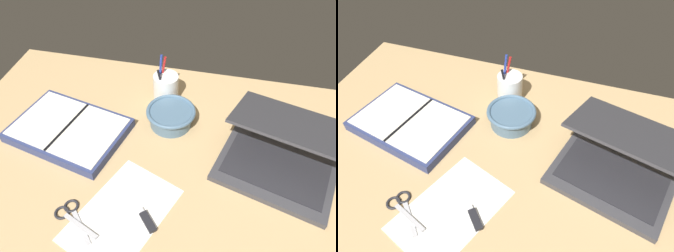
# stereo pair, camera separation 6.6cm
# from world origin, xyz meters

# --- Properties ---
(desk_top) EXTENTS (1.40, 1.00, 0.02)m
(desk_top) POSITION_xyz_m (0.00, 0.00, 0.01)
(desk_top) COLOR tan
(desk_top) RESTS_ON ground
(laptop) EXTENTS (0.38, 0.38, 0.16)m
(laptop) POSITION_xyz_m (0.30, 0.10, 0.07)
(laptop) COLOR #38383D
(laptop) RESTS_ON desk_top
(bowl) EXTENTS (0.16, 0.16, 0.06)m
(bowl) POSITION_xyz_m (-0.03, 0.20, 0.05)
(bowl) COLOR slate
(bowl) RESTS_ON desk_top
(pen_cup) EXTENTS (0.08, 0.08, 0.17)m
(pen_cup) POSITION_xyz_m (-0.08, 0.32, 0.07)
(pen_cup) COLOR white
(pen_cup) RESTS_ON desk_top
(planner) EXTENTS (0.38, 0.30, 0.03)m
(planner) POSITION_xyz_m (-0.33, 0.09, 0.04)
(planner) COLOR navy
(planner) RESTS_ON desk_top
(scissors) EXTENTS (0.13, 0.11, 0.01)m
(scissors) POSITION_xyz_m (-0.21, -0.17, 0.02)
(scissors) COLOR #B7B7BC
(scissors) RESTS_ON desk_top
(paper_sheet_front) EXTENTS (0.28, 0.34, 0.00)m
(paper_sheet_front) POSITION_xyz_m (-0.08, -0.14, 0.02)
(paper_sheet_front) COLOR white
(paper_sheet_front) RESTS_ON desk_top
(usb_drive) EXTENTS (0.06, 0.06, 0.01)m
(usb_drive) POSITION_xyz_m (-0.02, -0.15, 0.02)
(usb_drive) COLOR black
(usb_drive) RESTS_ON desk_top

